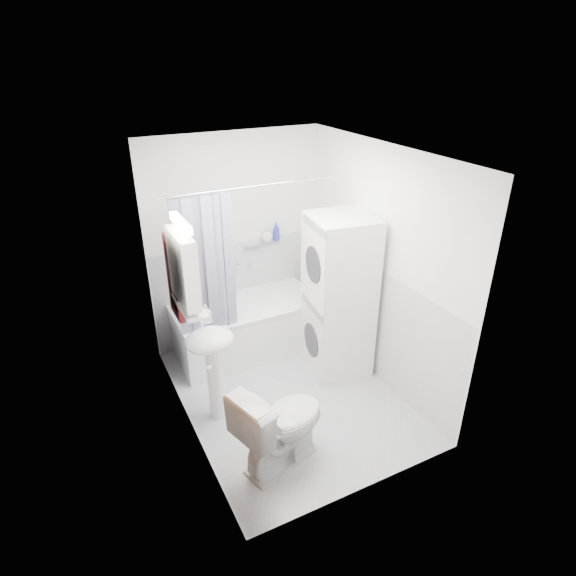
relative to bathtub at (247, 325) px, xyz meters
name	(u,v)px	position (x,y,z in m)	size (l,w,h in m)	color
floor	(289,394)	(0.06, -0.92, -0.34)	(2.60, 2.60, 0.00)	#B4B4B9
room_walls	(289,260)	(0.06, -0.92, 1.15)	(2.60, 2.60, 2.60)	white
wainscot	(276,330)	(0.06, -0.63, 0.26)	(1.98, 2.58, 2.58)	white
door	(209,368)	(-0.89, -1.47, 0.66)	(0.05, 2.00, 2.00)	brown
bathtub	(247,325)	(0.00, 0.00, 0.00)	(1.60, 0.76, 0.61)	white
tub_spout	(250,264)	(0.20, 0.33, 0.59)	(0.04, 0.04, 0.12)	silver
curtain_rod	(253,186)	(0.00, -0.32, 1.66)	(0.02, 0.02, 1.78)	silver
shower_curtain	(206,271)	(-0.51, -0.32, 0.91)	(0.55, 0.02, 1.45)	#141241
sink	(211,354)	(-0.69, -0.88, 0.37)	(0.44, 0.37, 1.04)	white
medicine_cabinet	(183,266)	(-0.84, -0.82, 1.23)	(0.13, 0.50, 0.71)	white
shelf	(189,306)	(-0.83, -0.82, 0.86)	(0.18, 0.54, 0.03)	silver
shower_caddy	(254,245)	(0.25, 0.32, 0.81)	(0.22, 0.06, 0.02)	silver
towel	(174,276)	(-0.88, -0.57, 1.04)	(0.07, 0.32, 0.76)	#5B1621
washer_dryer	(338,297)	(0.74, -0.71, 0.52)	(0.69, 0.68, 1.72)	white
toilet	(281,424)	(-0.39, -1.66, 0.06)	(0.45, 0.81, 0.79)	white
soap_pump	(207,318)	(-0.65, -0.67, 0.61)	(0.08, 0.17, 0.08)	gray
shelf_bottle	(194,308)	(-0.83, -0.97, 0.91)	(0.07, 0.18, 0.07)	gray
shelf_cup	(185,293)	(-0.83, -0.70, 0.93)	(0.10, 0.09, 0.10)	gray
shampoo_a	(267,236)	(0.41, 0.32, 0.89)	(0.13, 0.17, 0.13)	gray
shampoo_b	(276,237)	(0.53, 0.32, 0.86)	(0.08, 0.21, 0.08)	#292FA5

